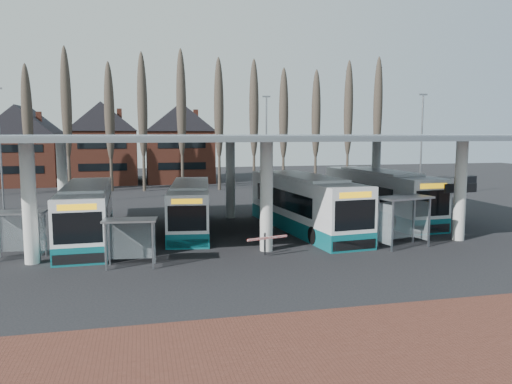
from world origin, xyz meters
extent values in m
plane|color=black|center=(0.00, 0.00, 0.00)|extent=(140.00, 140.00, 0.00)
cube|color=#572E23|center=(0.00, -12.00, 0.01)|extent=(70.00, 10.00, 0.03)
cylinder|color=silver|center=(-12.00, 2.50, 3.00)|extent=(0.70, 0.70, 6.00)
cylinder|color=silver|center=(-12.00, 13.50, 3.00)|extent=(0.70, 0.70, 6.00)
cylinder|color=silver|center=(0.00, 2.50, 3.00)|extent=(0.70, 0.70, 6.00)
cylinder|color=silver|center=(0.00, 13.50, 3.00)|extent=(0.70, 0.70, 6.00)
cylinder|color=silver|center=(12.00, 2.50, 3.00)|extent=(0.70, 0.70, 6.00)
cylinder|color=silver|center=(12.00, 13.50, 3.00)|extent=(0.70, 0.70, 6.00)
cube|color=gray|center=(0.00, 8.00, 6.25)|extent=(32.00, 16.00, 0.12)
cube|color=silver|center=(0.00, 8.00, 6.32)|extent=(31.50, 15.50, 0.04)
cone|color=#473D33|center=(-18.00, 33.00, 7.25)|extent=(0.36, 0.36, 14.50)
ellipsoid|color=#473D33|center=(-18.00, 33.00, 8.99)|extent=(1.10, 1.10, 11.02)
cone|color=#473D33|center=(-14.00, 33.00, 7.25)|extent=(0.36, 0.36, 14.50)
ellipsoid|color=#473D33|center=(-14.00, 33.00, 8.99)|extent=(1.10, 1.10, 11.02)
cone|color=#473D33|center=(-10.00, 33.00, 7.25)|extent=(0.36, 0.36, 14.50)
ellipsoid|color=#473D33|center=(-10.00, 33.00, 8.99)|extent=(1.10, 1.10, 11.02)
cone|color=#473D33|center=(-6.00, 33.00, 7.25)|extent=(0.36, 0.36, 14.50)
ellipsoid|color=#473D33|center=(-6.00, 33.00, 8.99)|extent=(1.10, 1.10, 11.02)
cone|color=#473D33|center=(-2.00, 33.00, 7.25)|extent=(0.36, 0.36, 14.50)
ellipsoid|color=#473D33|center=(-2.00, 33.00, 8.99)|extent=(1.10, 1.10, 11.02)
cone|color=#473D33|center=(2.00, 33.00, 7.25)|extent=(0.36, 0.36, 14.50)
ellipsoid|color=#473D33|center=(2.00, 33.00, 8.99)|extent=(1.10, 1.10, 11.02)
cone|color=#473D33|center=(6.00, 33.00, 7.25)|extent=(0.36, 0.36, 14.50)
ellipsoid|color=#473D33|center=(6.00, 33.00, 8.99)|extent=(1.10, 1.10, 11.02)
cone|color=#473D33|center=(10.00, 33.00, 7.25)|extent=(0.36, 0.36, 14.50)
ellipsoid|color=#473D33|center=(10.00, 33.00, 8.99)|extent=(1.10, 1.10, 11.02)
cone|color=#473D33|center=(14.00, 33.00, 7.25)|extent=(0.36, 0.36, 14.50)
ellipsoid|color=#473D33|center=(14.00, 33.00, 8.99)|extent=(1.10, 1.10, 11.02)
cone|color=#473D33|center=(18.00, 33.00, 7.25)|extent=(0.36, 0.36, 14.50)
ellipsoid|color=#473D33|center=(18.00, 33.00, 8.99)|extent=(1.10, 1.10, 11.02)
cone|color=#473D33|center=(22.00, 33.00, 7.25)|extent=(0.36, 0.36, 14.50)
ellipsoid|color=#473D33|center=(22.00, 33.00, 8.99)|extent=(1.10, 1.10, 11.02)
cube|color=brown|center=(-20.50, 44.00, 3.50)|extent=(8.00, 10.00, 7.00)
pyramid|color=black|center=(-20.50, 44.00, 10.50)|extent=(8.30, 10.30, 3.50)
cube|color=brown|center=(-11.00, 44.00, 3.50)|extent=(8.00, 10.00, 7.00)
pyramid|color=black|center=(-11.00, 44.00, 10.50)|extent=(8.30, 10.30, 3.50)
cube|color=brown|center=(-1.50, 44.00, 3.50)|extent=(8.00, 10.00, 7.00)
pyramid|color=black|center=(-1.50, 44.00, 10.50)|extent=(8.30, 10.30, 3.50)
cylinder|color=slate|center=(-18.00, 22.00, 5.00)|extent=(0.16, 0.16, 10.00)
cylinder|color=slate|center=(6.00, 26.00, 5.00)|extent=(0.16, 0.16, 10.00)
cube|color=slate|center=(6.00, 26.00, 10.10)|extent=(0.80, 0.15, 0.15)
cylinder|color=slate|center=(20.00, 20.00, 5.00)|extent=(0.16, 0.16, 10.00)
cube|color=slate|center=(20.00, 20.00, 10.10)|extent=(0.80, 0.15, 0.15)
cube|color=white|center=(-9.83, 7.52, 1.83)|extent=(2.93, 12.29, 2.85)
cube|color=#0D5C63|center=(-9.83, 7.52, 0.46)|extent=(2.95, 12.31, 0.92)
cube|color=white|center=(-9.83, 7.52, 3.31)|extent=(2.54, 7.39, 0.18)
cube|color=black|center=(-9.85, 8.03, 1.93)|extent=(2.88, 8.87, 1.12)
cube|color=black|center=(-9.67, 1.43, 1.88)|extent=(2.29, 0.12, 1.53)
cube|color=black|center=(-10.00, 13.61, 1.93)|extent=(2.21, 0.12, 1.22)
cube|color=#DE9E0C|center=(-9.67, 1.43, 2.90)|extent=(1.82, 0.10, 0.31)
cube|color=black|center=(-9.67, 1.44, 0.36)|extent=(2.47, 0.15, 0.51)
cylinder|color=black|center=(-10.91, 3.62, 0.49)|extent=(0.31, 0.99, 0.98)
cylinder|color=black|center=(-8.55, 3.68, 0.49)|extent=(0.31, 0.99, 0.98)
cylinder|color=black|center=(-11.11, 11.05, 0.49)|extent=(0.31, 0.99, 0.98)
cylinder|color=black|center=(-8.76, 11.12, 0.49)|extent=(0.31, 0.99, 0.98)
cube|color=white|center=(-3.47, 9.37, 1.71)|extent=(3.87, 11.61, 2.66)
cube|color=#0D5C63|center=(-3.47, 9.37, 0.43)|extent=(3.89, 11.63, 0.85)
cube|color=white|center=(-3.47, 9.37, 3.08)|extent=(3.04, 7.06, 0.17)
cube|color=black|center=(-3.41, 9.84, 1.80)|extent=(3.49, 8.45, 1.04)
cube|color=black|center=(-4.20, 3.74, 1.76)|extent=(2.12, 0.33, 1.42)
cube|color=black|center=(-2.74, 14.99, 1.80)|extent=(2.05, 0.32, 1.14)
cube|color=#DE9E0C|center=(-4.20, 3.74, 2.71)|extent=(1.69, 0.27, 0.28)
cube|color=black|center=(-4.20, 3.75, 0.33)|extent=(2.29, 0.37, 0.47)
cylinder|color=black|center=(-5.02, 5.93, 0.46)|extent=(0.38, 0.94, 0.91)
cylinder|color=black|center=(-2.85, 5.65, 0.46)|extent=(0.38, 0.94, 0.91)
cylinder|color=black|center=(-4.13, 12.80, 0.46)|extent=(0.38, 0.94, 0.91)
cylinder|color=black|center=(-1.96, 12.52, 0.46)|extent=(0.38, 0.94, 0.91)
cube|color=white|center=(3.90, 7.61, 1.98)|extent=(4.14, 13.41, 3.08)
cube|color=#0D5C63|center=(3.90, 7.61, 0.49)|extent=(4.16, 13.43, 0.99)
cube|color=white|center=(3.90, 7.61, 3.57)|extent=(3.32, 8.13, 0.20)
cube|color=black|center=(3.85, 8.16, 2.09)|extent=(3.81, 9.74, 1.21)
cube|color=black|center=(4.58, 1.07, 2.03)|extent=(2.46, 0.32, 1.65)
cube|color=black|center=(3.23, 14.15, 2.09)|extent=(2.38, 0.31, 1.32)
cube|color=#DE9E0C|center=(4.58, 1.07, 3.13)|extent=(1.96, 0.26, 0.33)
cube|color=black|center=(4.58, 1.08, 0.38)|extent=(2.66, 0.36, 0.55)
cylinder|color=black|center=(3.07, 3.32, 0.53)|extent=(0.41, 1.08, 1.06)
cylinder|color=black|center=(5.59, 3.58, 0.53)|extent=(0.41, 1.08, 1.06)
cylinder|color=black|center=(2.25, 11.31, 0.53)|extent=(0.41, 1.08, 1.06)
cylinder|color=black|center=(4.77, 11.57, 0.53)|extent=(0.41, 1.08, 1.06)
cube|color=white|center=(10.95, 10.81, 1.97)|extent=(3.54, 13.29, 3.07)
cube|color=#0D5C63|center=(10.95, 10.81, 0.49)|extent=(3.56, 13.31, 0.99)
cube|color=white|center=(10.95, 10.81, 3.56)|extent=(2.96, 8.02, 0.20)
cube|color=black|center=(10.92, 11.35, 2.08)|extent=(3.37, 9.61, 1.21)
cube|color=black|center=(11.32, 4.26, 2.03)|extent=(2.46, 0.21, 1.64)
cube|color=black|center=(10.58, 17.35, 2.08)|extent=(2.38, 0.20, 1.32)
cube|color=#DE9E0C|center=(11.32, 4.26, 3.12)|extent=(1.96, 0.17, 0.33)
cube|color=black|center=(11.32, 4.27, 0.38)|extent=(2.66, 0.24, 0.55)
cylinder|color=black|center=(9.92, 6.58, 0.53)|extent=(0.37, 1.07, 1.05)
cylinder|color=black|center=(12.45, 6.72, 0.53)|extent=(0.37, 1.07, 1.05)
cylinder|color=black|center=(9.47, 14.56, 0.53)|extent=(0.37, 1.07, 1.05)
cylinder|color=black|center=(11.99, 14.71, 0.53)|extent=(0.37, 1.07, 1.05)
cube|color=gray|center=(-11.71, 2.87, 1.20)|extent=(0.08, 0.08, 2.39)
cube|color=gray|center=(-11.60, 3.92, 1.20)|extent=(0.08, 0.08, 2.39)
cube|color=gray|center=(-12.79, 3.51, 2.44)|extent=(2.80, 1.61, 0.10)
cube|color=silver|center=(-12.73, 4.08, 1.24)|extent=(2.29, 0.28, 1.91)
cube|color=silver|center=(-11.60, 3.39, 1.24)|extent=(0.15, 1.05, 1.91)
cube|color=gray|center=(-8.34, 0.31, 1.13)|extent=(0.08, 0.08, 2.26)
cube|color=gray|center=(-6.18, 0.07, 1.13)|extent=(0.08, 0.08, 2.26)
cube|color=gray|center=(-8.23, 1.30, 1.13)|extent=(0.08, 0.08, 2.26)
cube|color=gray|center=(-6.07, 1.06, 1.13)|extent=(0.08, 0.08, 2.26)
cube|color=gray|center=(-7.20, 0.69, 2.30)|extent=(2.65, 1.54, 0.09)
cube|color=silver|center=(-7.14, 1.23, 1.17)|extent=(2.16, 0.28, 1.81)
cube|color=silver|center=(-8.33, 0.81, 1.17)|extent=(0.15, 0.99, 1.81)
cube|color=silver|center=(-6.08, 0.56, 1.17)|extent=(0.15, 0.99, 1.81)
cube|color=gray|center=(6.60, 0.67, 1.39)|extent=(0.11, 0.11, 2.78)
cube|color=gray|center=(9.21, 1.27, 1.39)|extent=(0.11, 0.11, 2.78)
cube|color=gray|center=(6.33, 1.87, 1.39)|extent=(0.11, 0.11, 2.78)
cube|color=gray|center=(8.94, 2.46, 1.39)|extent=(0.11, 0.11, 2.78)
cube|color=gray|center=(7.77, 1.57, 2.84)|extent=(3.38, 2.21, 0.11)
cube|color=silver|center=(7.62, 2.22, 1.45)|extent=(2.61, 0.64, 2.23)
cube|color=silver|center=(6.41, 1.26, 1.45)|extent=(0.31, 1.20, 2.23)
cube|color=silver|center=(9.13, 1.87, 1.45)|extent=(0.31, 1.20, 2.23)
cylinder|color=black|center=(12.53, 3.22, 1.64)|extent=(0.10, 0.10, 3.28)
cube|color=black|center=(12.53, 3.22, 3.07)|extent=(2.26, 0.20, 0.56)
cylinder|color=black|center=(15.65, 7.06, 1.65)|extent=(0.10, 0.10, 3.31)
cube|color=black|center=(15.65, 7.06, 3.10)|extent=(2.21, 0.78, 0.57)
cube|color=black|center=(-0.31, 1.58, 0.59)|extent=(0.09, 0.09, 1.18)
cube|color=red|center=(-0.31, 1.05, 1.02)|extent=(2.30, 0.75, 0.11)
camera|label=1|loc=(-6.68, -23.58, 6.45)|focal=35.00mm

